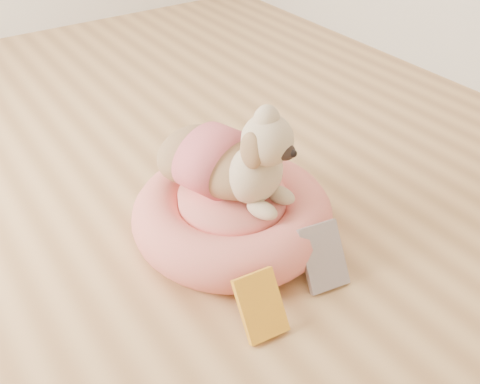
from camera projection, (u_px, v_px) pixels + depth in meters
floor at (146, 197)px, 2.21m from camera, size 4.50×4.50×0.00m
pet_bed at (232, 214)px, 1.97m from camera, size 0.74×0.74×0.19m
dog at (230, 144)px, 1.80m from camera, size 0.52×0.62×0.39m
book_yellow at (261, 305)px, 1.61m from camera, size 0.15×0.15×0.18m
book_white at (323, 257)px, 1.77m from camera, size 0.17×0.17×0.20m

